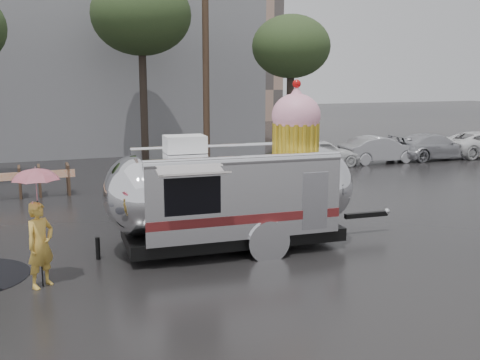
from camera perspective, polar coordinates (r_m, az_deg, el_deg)
name	(u,v)px	position (r m, az deg, el deg)	size (l,w,h in m)	color
ground	(302,280)	(11.06, 6.33, -10.08)	(120.00, 120.00, 0.00)	black
puddles	(218,247)	(12.97, -2.29, -6.86)	(15.83, 9.75, 0.01)	black
grey_building	(35,26)	(33.29, -20.11, 14.47)	(22.00, 12.00, 13.00)	slate
utility_pole	(206,58)	(24.31, -3.50, 12.29)	(1.60, 0.28, 9.00)	#473323
tree_mid	(141,16)	(24.77, -10.02, 16.11)	(4.20, 4.20, 8.03)	#382D26
tree_right	(291,48)	(24.69, 5.20, 13.26)	(3.36, 3.36, 6.42)	#382D26
barricade_row	(5,182)	(19.46, -22.78, -0.21)	(4.30, 0.80, 1.00)	#473323
parked_cars	(412,145)	(27.08, 17.08, 3.40)	(13.20, 1.90, 1.50)	silver
airstream_trailer	(236,189)	(12.73, -0.45, -0.88)	(7.20, 2.83, 3.88)	silver
person_left	(40,245)	(11.07, -19.62, -6.21)	(0.58, 0.39, 1.62)	gold
umbrella_pink	(36,186)	(10.81, -19.99, -0.61)	(1.06, 1.06, 2.27)	pink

